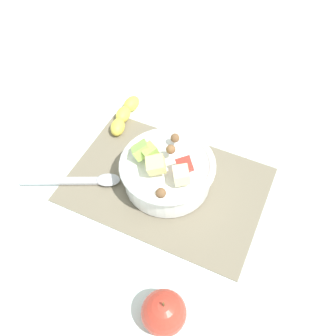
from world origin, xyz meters
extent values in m
plane|color=silver|center=(0.00, 0.00, 0.00)|extent=(2.40, 2.40, 0.00)
cube|color=#756B56|center=(0.00, 0.00, 0.00)|extent=(0.45, 0.31, 0.01)
cylinder|color=white|center=(0.00, 0.01, 0.04)|extent=(0.20, 0.20, 0.06)
torus|color=white|center=(0.00, 0.01, 0.07)|extent=(0.22, 0.22, 0.02)
cube|color=beige|center=(0.05, -0.03, 0.10)|extent=(0.05, 0.05, 0.03)
cube|color=red|center=(0.04, 0.00, 0.10)|extent=(0.05, 0.05, 0.04)
sphere|color=brown|center=(0.00, 0.02, 0.10)|extent=(0.03, 0.03, 0.03)
sphere|color=brown|center=(-0.01, 0.06, 0.09)|extent=(0.03, 0.03, 0.03)
cube|color=#E5D684|center=(-0.01, -0.03, 0.10)|extent=(0.05, 0.05, 0.04)
cube|color=#9EC656|center=(-0.06, 0.00, 0.10)|extent=(0.06, 0.05, 0.05)
sphere|color=brown|center=(0.02, -0.07, 0.07)|extent=(0.03, 0.04, 0.03)
cube|color=#9EC656|center=(-0.04, 0.00, 0.10)|extent=(0.04, 0.05, 0.03)
ellipsoid|color=#B7B7BC|center=(-0.13, -0.05, 0.01)|extent=(0.07, 0.06, 0.01)
cube|color=#B7B7BC|center=(-0.23, -0.10, 0.01)|extent=(0.18, 0.10, 0.01)
sphere|color=#BC3828|center=(0.12, -0.28, 0.04)|extent=(0.08, 0.08, 0.08)
cylinder|color=brown|center=(0.12, -0.28, 0.09)|extent=(0.00, 0.00, 0.01)
ellipsoid|color=yellow|center=(-0.19, 0.19, 0.02)|extent=(0.04, 0.06, 0.04)
ellipsoid|color=yellow|center=(-0.19, 0.15, 0.02)|extent=(0.04, 0.06, 0.04)
ellipsoid|color=yellow|center=(-0.19, 0.10, 0.02)|extent=(0.05, 0.06, 0.04)
camera|label=1|loc=(0.21, -0.44, 0.71)|focal=39.19mm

